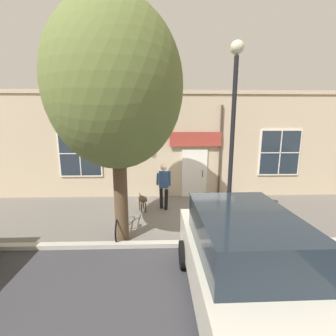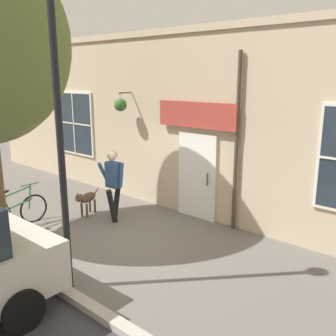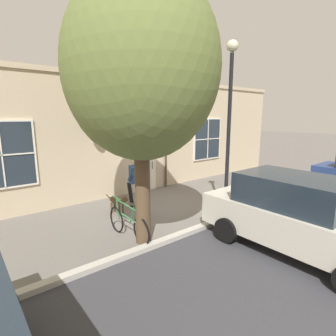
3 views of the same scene
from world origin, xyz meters
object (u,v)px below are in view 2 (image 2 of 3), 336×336
object	(u,v)px
pedestrian_walking	(113,178)
street_lamp	(56,85)
leaning_bicycle	(14,213)
dog_on_leash	(86,198)

from	to	relation	value
pedestrian_walking	street_lamp	world-z (taller)	street_lamp
leaning_bicycle	street_lamp	size ratio (longest dim) A/B	0.34
pedestrian_walking	leaning_bicycle	xyz separation A→B (m)	(1.84, -1.35, -0.69)
dog_on_leash	street_lamp	size ratio (longest dim) A/B	0.19
leaning_bicycle	street_lamp	bearing A→B (deg)	78.20
dog_on_leash	leaning_bicycle	size ratio (longest dim) A/B	0.56
pedestrian_walking	dog_on_leash	size ratio (longest dim) A/B	1.82
dog_on_leash	leaning_bicycle	xyz separation A→B (m)	(1.60, -0.57, -0.07)
leaning_bicycle	dog_on_leash	bearing A→B (deg)	160.26
pedestrian_walking	dog_on_leash	xyz separation A→B (m)	(0.24, -0.77, -0.61)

